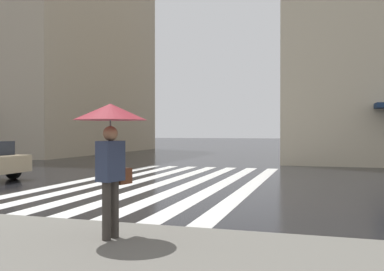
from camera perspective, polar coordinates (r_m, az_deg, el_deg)
ground_plane at (r=11.42m, az=-13.67°, el=-8.32°), size 220.00×220.00×0.00m
zebra_crossing at (r=14.74m, az=-3.54°, el=-6.31°), size 13.00×6.50×0.01m
pedestrian_with_floral_umbrella at (r=6.37m, az=-10.95°, el=0.95°), size 1.09×1.09×2.02m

